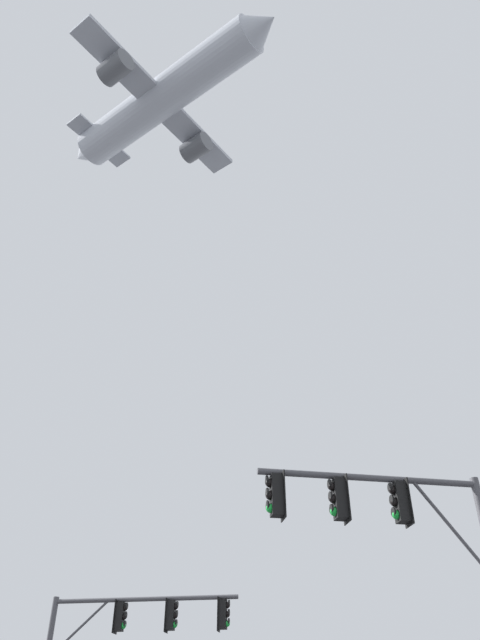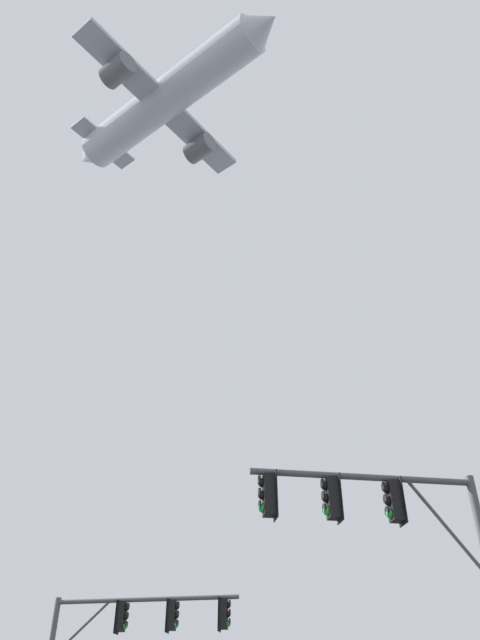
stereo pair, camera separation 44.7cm
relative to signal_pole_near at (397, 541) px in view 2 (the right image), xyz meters
name	(u,v)px [view 2 (the right image)]	position (x,y,z in m)	size (l,w,h in m)	color
signal_pole_near	(397,541)	(0.00, 0.00, 0.00)	(5.32, 0.93, 6.63)	#4C4C51
signal_pole_far	(127,634)	(-7.03, 9.28, -0.78)	(6.49, 1.45, 5.52)	#4C4C51
airplane	(167,98)	(-9.33, 18.21, 41.41)	(19.53, 16.87, 6.28)	#B7BCC6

